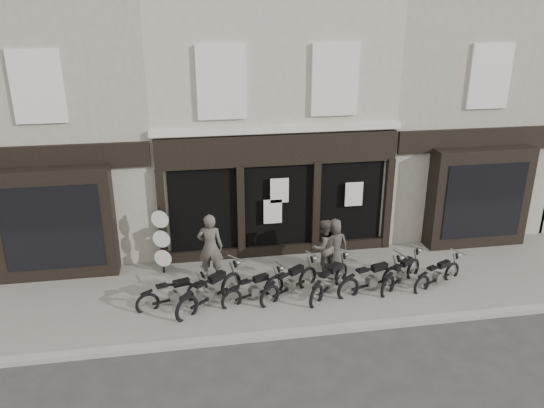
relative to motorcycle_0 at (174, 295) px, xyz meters
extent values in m
plane|color=#2D2B28|center=(3.18, -0.47, -0.37)|extent=(90.00, 90.00, 0.00)
cube|color=#6A645D|center=(3.18, 0.43, -0.31)|extent=(30.00, 4.20, 0.12)
cube|color=gray|center=(3.18, -1.72, -0.31)|extent=(30.00, 0.25, 0.13)
cube|color=#AEA695|center=(3.18, 5.53, 3.73)|extent=(7.20, 6.00, 8.20)
cube|color=black|center=(3.18, 2.45, 3.08)|extent=(7.10, 0.18, 0.90)
cube|color=black|center=(3.18, 2.51, 1.13)|extent=(6.50, 0.10, 2.95)
cube|color=black|center=(3.18, 2.44, -0.15)|extent=(7.10, 0.20, 0.44)
cube|color=beige|center=(3.18, 2.48, 3.68)|extent=(7.30, 0.22, 0.18)
cube|color=beige|center=(1.58, 2.48, 5.03)|extent=(1.35, 0.12, 2.00)
cube|color=black|center=(1.58, 2.51, 5.03)|extent=(1.05, 0.06, 1.70)
cube|color=beige|center=(4.78, 2.48, 5.03)|extent=(1.35, 0.12, 2.00)
cube|color=black|center=(4.78, 2.51, 5.03)|extent=(1.05, 0.06, 1.70)
cube|color=black|center=(-0.27, 2.43, 1.18)|extent=(0.22, 0.22, 3.00)
cube|color=black|center=(2.03, 2.43, 1.18)|extent=(0.22, 0.22, 3.00)
cube|color=black|center=(4.33, 2.43, 1.18)|extent=(0.22, 0.22, 3.00)
cube|color=black|center=(6.63, 2.43, 1.18)|extent=(0.22, 0.22, 3.00)
cube|color=silver|center=(3.18, 2.33, 1.88)|extent=(0.55, 0.04, 0.75)
cube|color=silver|center=(5.48, 2.33, 1.63)|extent=(0.55, 0.04, 0.75)
cube|color=silver|center=(2.98, 2.33, 1.23)|extent=(0.55, 0.04, 0.75)
cube|color=#9D9384|center=(-3.17, 5.53, 3.73)|extent=(5.50, 6.00, 8.20)
cube|color=black|center=(-3.17, 2.18, 1.33)|extent=(3.20, 0.70, 3.20)
cube|color=black|center=(-3.17, 1.83, 1.33)|extent=(2.60, 0.06, 2.40)
cube|color=black|center=(-3.17, 2.48, 3.13)|extent=(5.40, 0.16, 0.70)
cube|color=beige|center=(-3.17, 2.49, 5.03)|extent=(1.30, 0.10, 1.90)
cube|color=black|center=(-3.17, 2.52, 5.03)|extent=(1.00, 0.06, 1.60)
cube|color=#9D9384|center=(9.53, 5.53, 3.73)|extent=(5.50, 6.00, 8.20)
cube|color=black|center=(9.53, 2.18, 1.33)|extent=(3.20, 0.70, 3.20)
cube|color=black|center=(9.53, 1.83, 1.33)|extent=(2.60, 0.06, 2.40)
cube|color=black|center=(9.53, 2.48, 3.13)|extent=(5.40, 0.16, 0.70)
cube|color=beige|center=(9.53, 2.49, 5.03)|extent=(1.30, 0.10, 1.90)
cube|color=black|center=(9.53, 2.52, 5.03)|extent=(1.00, 0.06, 1.60)
torus|color=black|center=(0.61, 0.19, -0.06)|extent=(0.62, 0.26, 0.62)
torus|color=black|center=(-0.66, -0.20, -0.06)|extent=(0.62, 0.26, 0.62)
cube|color=black|center=(-0.03, -0.01, -0.10)|extent=(1.06, 0.36, 0.06)
cube|color=gray|center=(-0.01, 0.00, -0.03)|extent=(0.26, 0.22, 0.24)
cube|color=black|center=(0.20, 0.06, 0.32)|extent=(0.45, 0.27, 0.16)
cube|color=black|center=(-0.29, -0.09, 0.36)|extent=(0.32, 0.26, 0.06)
cylinder|color=gray|center=(0.80, 0.25, 0.54)|extent=(0.19, 0.52, 0.03)
torus|color=black|center=(1.50, 0.31, -0.01)|extent=(0.62, 0.55, 0.73)
torus|color=black|center=(0.31, -0.70, -0.01)|extent=(0.62, 0.55, 0.73)
cube|color=black|center=(0.90, -0.19, -0.05)|extent=(1.01, 0.87, 0.06)
cube|color=gray|center=(0.92, -0.18, 0.03)|extent=(0.32, 0.31, 0.28)
cube|color=black|center=(1.12, -0.01, 0.44)|extent=(0.49, 0.46, 0.18)
cube|color=black|center=(0.66, -0.40, 0.48)|extent=(0.38, 0.37, 0.06)
cylinder|color=gray|center=(1.68, 0.47, 0.70)|extent=(0.43, 0.50, 0.04)
torus|color=black|center=(2.64, 0.16, -0.07)|extent=(0.59, 0.32, 0.61)
torus|color=black|center=(1.45, -0.36, -0.07)|extent=(0.59, 0.32, 0.61)
cube|color=black|center=(2.04, -0.10, -0.11)|extent=(0.99, 0.47, 0.05)
cube|color=gray|center=(2.06, -0.09, -0.04)|extent=(0.26, 0.23, 0.23)
cube|color=black|center=(2.26, -0.01, 0.31)|extent=(0.44, 0.30, 0.15)
cube|color=black|center=(1.80, -0.21, 0.34)|extent=(0.32, 0.27, 0.05)
cylinder|color=gray|center=(2.82, 0.24, 0.52)|extent=(0.24, 0.49, 0.03)
torus|color=black|center=(3.62, 0.39, -0.04)|extent=(0.61, 0.45, 0.68)
torus|color=black|center=(2.42, -0.42, -0.04)|extent=(0.61, 0.45, 0.68)
cube|color=black|center=(3.02, -0.02, -0.08)|extent=(1.00, 0.70, 0.06)
cube|color=gray|center=(3.04, -0.01, 0.00)|extent=(0.30, 0.28, 0.26)
cube|color=black|center=(3.23, 0.13, 0.38)|extent=(0.47, 0.40, 0.17)
cube|color=black|center=(2.77, -0.19, 0.42)|extent=(0.36, 0.33, 0.06)
cylinder|color=gray|center=(3.80, 0.51, 0.62)|extent=(0.35, 0.50, 0.04)
torus|color=black|center=(4.58, 0.44, -0.04)|extent=(0.52, 0.55, 0.67)
torus|color=black|center=(3.61, -0.61, -0.04)|extent=(0.52, 0.55, 0.67)
cube|color=black|center=(4.10, -0.09, -0.08)|extent=(0.83, 0.90, 0.06)
cube|color=gray|center=(4.11, -0.07, 0.00)|extent=(0.29, 0.29, 0.26)
cube|color=black|center=(4.27, 0.10, 0.37)|extent=(0.43, 0.45, 0.17)
cube|color=black|center=(3.90, -0.31, 0.41)|extent=(0.35, 0.35, 0.06)
cylinder|color=gray|center=(4.73, 0.60, 0.61)|extent=(0.45, 0.41, 0.04)
torus|color=black|center=(5.93, 0.04, -0.03)|extent=(0.68, 0.30, 0.69)
torus|color=black|center=(4.53, -0.40, -0.03)|extent=(0.68, 0.30, 0.69)
cube|color=black|center=(5.23, -0.18, -0.07)|extent=(1.16, 0.41, 0.06)
cube|color=gray|center=(5.25, -0.17, 0.01)|extent=(0.29, 0.25, 0.26)
cube|color=black|center=(5.48, -0.10, 0.39)|extent=(0.50, 0.30, 0.17)
cube|color=black|center=(4.94, -0.27, 0.43)|extent=(0.35, 0.28, 0.06)
cylinder|color=gray|center=(6.14, 0.11, 0.64)|extent=(0.21, 0.57, 0.04)
torus|color=black|center=(6.71, 0.42, -0.05)|extent=(0.57, 0.47, 0.65)
torus|color=black|center=(5.61, -0.44, -0.05)|extent=(0.57, 0.47, 0.65)
cube|color=black|center=(6.16, -0.01, -0.09)|extent=(0.93, 0.74, 0.06)
cube|color=gray|center=(6.17, 0.00, -0.01)|extent=(0.29, 0.28, 0.25)
cube|color=black|center=(6.36, 0.14, 0.35)|extent=(0.45, 0.40, 0.16)
cube|color=black|center=(5.93, -0.19, 0.39)|extent=(0.34, 0.33, 0.06)
cylinder|color=gray|center=(6.87, 0.55, 0.58)|extent=(0.37, 0.46, 0.03)
torus|color=black|center=(7.73, 0.11, -0.07)|extent=(0.58, 0.33, 0.60)
torus|color=black|center=(6.57, -0.45, -0.07)|extent=(0.58, 0.33, 0.60)
cube|color=black|center=(7.15, -0.17, -0.11)|extent=(0.97, 0.50, 0.05)
cube|color=gray|center=(7.17, -0.16, -0.04)|extent=(0.26, 0.24, 0.23)
cube|color=black|center=(7.36, -0.07, 0.30)|extent=(0.43, 0.31, 0.15)
cube|color=black|center=(6.91, -0.29, 0.33)|extent=(0.32, 0.28, 0.05)
cylinder|color=gray|center=(7.91, 0.19, 0.51)|extent=(0.25, 0.48, 0.03)
imported|color=#464039|center=(1.03, 1.23, 0.72)|extent=(0.78, 0.58, 1.94)
imported|color=#443D37|center=(4.22, 1.03, 0.57)|extent=(0.97, 0.88, 1.64)
imported|color=#37322E|center=(4.59, 1.20, 0.53)|extent=(0.83, 0.61, 1.56)
cylinder|color=black|center=(-0.30, 1.81, -0.34)|extent=(0.33, 0.33, 0.06)
cylinder|color=black|center=(-0.30, 1.81, 0.69)|extent=(0.06, 0.06, 2.12)
cylinder|color=black|center=(-0.30, 1.78, 1.43)|extent=(0.50, 0.21, 0.52)
cylinder|color=beige|center=(-0.30, 1.76, 1.43)|extent=(0.49, 0.18, 0.52)
cylinder|color=black|center=(-0.30, 1.78, 0.83)|extent=(0.50, 0.21, 0.52)
cylinder|color=beige|center=(-0.30, 1.76, 0.83)|extent=(0.49, 0.18, 0.52)
cylinder|color=black|center=(-0.30, 1.78, 0.23)|extent=(0.50, 0.21, 0.52)
cylinder|color=beige|center=(-0.30, 1.76, 0.23)|extent=(0.49, 0.18, 0.52)
camera|label=1|loc=(0.48, -12.18, 6.99)|focal=35.00mm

